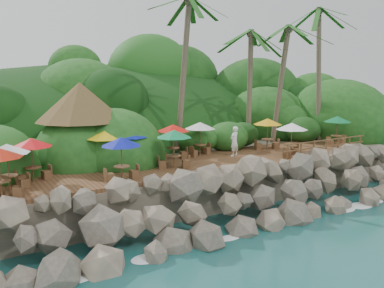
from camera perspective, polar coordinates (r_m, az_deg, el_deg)
ground at (r=19.71m, az=9.25°, el=-12.39°), size 140.00×140.00×0.00m
land_base at (r=32.75m, az=-9.07°, el=-1.49°), size 32.00×25.20×2.10m
jungle_hill at (r=39.88m, az=-13.09°, el=-1.13°), size 44.80×28.00×15.40m
seawall at (r=20.79m, az=5.75°, el=-7.75°), size 29.00×4.00×2.30m
terrace at (r=23.72m, az=0.00°, el=-2.86°), size 26.00×5.00×0.20m
jungle_foliage at (r=32.07m, az=-8.34°, el=-3.63°), size 44.00×16.00×12.00m
foam_line at (r=19.91m, az=8.69°, el=-12.04°), size 25.20×0.80×0.06m
palapa at (r=24.29m, az=-15.20°, el=5.67°), size 5.08×5.08×4.60m
dining_clusters at (r=22.65m, az=-3.14°, el=1.26°), size 23.94×5.13×2.10m
railing at (r=27.24m, az=18.09°, el=-0.18°), size 7.20×0.10×1.00m
waiter at (r=25.61m, az=5.89°, el=0.38°), size 0.78×0.64×1.86m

